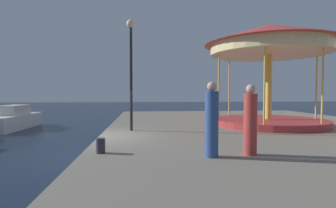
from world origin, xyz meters
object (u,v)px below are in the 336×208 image
(person_far_corner, at_px, (250,122))
(bollard_north, at_px, (101,146))
(person_by_the_water, at_px, (212,122))
(carousel, at_px, (269,51))
(lamp_post_mid_promenade, at_px, (131,56))
(motorboat_white, at_px, (13,120))

(person_far_corner, bearing_deg, bollard_north, 171.55)
(person_by_the_water, bearing_deg, carousel, 53.54)
(carousel, height_order, bollard_north, carousel)
(lamp_post_mid_promenade, bearing_deg, bollard_north, -98.67)
(motorboat_white, relative_size, bollard_north, 12.99)
(motorboat_white, relative_size, person_by_the_water, 2.75)
(bollard_north, bearing_deg, carousel, 36.53)
(bollard_north, bearing_deg, person_by_the_water, -13.52)
(bollard_north, height_order, person_far_corner, person_far_corner)
(motorboat_white, height_order, bollard_north, motorboat_white)
(carousel, relative_size, lamp_post_mid_promenade, 1.36)
(lamp_post_mid_promenade, relative_size, person_far_corner, 2.57)
(motorboat_white, distance_m, carousel, 16.47)
(lamp_post_mid_promenade, xyz_separation_m, bollard_north, (-0.63, -4.15, -2.97))
(carousel, distance_m, person_by_the_water, 8.15)
(person_by_the_water, xyz_separation_m, person_far_corner, (1.05, 0.11, -0.03))
(bollard_north, bearing_deg, person_far_corner, -8.45)
(motorboat_white, bearing_deg, bollard_north, -56.20)
(carousel, xyz_separation_m, person_by_the_water, (-4.55, -6.16, -2.81))
(person_by_the_water, height_order, person_far_corner, person_by_the_water)
(carousel, distance_m, person_far_corner, 7.55)
(motorboat_white, bearing_deg, person_far_corner, -46.02)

